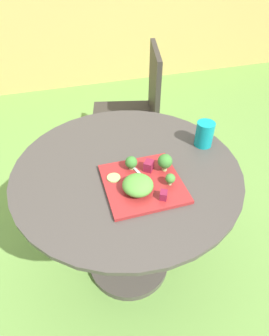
{
  "coord_description": "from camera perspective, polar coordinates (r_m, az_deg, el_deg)",
  "views": [
    {
      "loc": [
        -0.22,
        -0.85,
        1.48
      ],
      "look_at": [
        0.02,
        -0.06,
        0.76
      ],
      "focal_mm": 30.61,
      "sensor_mm": 36.0,
      "label": 1
    }
  ],
  "objects": [
    {
      "name": "broccoli_floret_2",
      "position": [
        1.11,
        6.1,
        1.29
      ],
      "size": [
        0.06,
        0.06,
        0.07
      ],
      "color": "#99B770",
      "rests_on": "salad_plate"
    },
    {
      "name": "cucumber_slice_0",
      "position": [
        1.09,
        -4.18,
        -1.93
      ],
      "size": [
        0.05,
        0.05,
        0.01
      ],
      "primitive_type": "cylinder",
      "color": "#8EB766",
      "rests_on": "salad_plate"
    },
    {
      "name": "bamboo_fence",
      "position": [
        3.36,
        -14.12,
        28.44
      ],
      "size": [
        8.0,
        0.08,
        1.62
      ],
      "primitive_type": "cube",
      "color": "tan",
      "rests_on": "ground_plane"
    },
    {
      "name": "beet_chunk_0",
      "position": [
        1.01,
        5.8,
        -5.38
      ],
      "size": [
        0.04,
        0.04,
        0.03
      ],
      "primitive_type": "cube",
      "rotation": [
        0.0,
        0.0,
        4.22
      ],
      "color": "maroon",
      "rests_on": "salad_plate"
    },
    {
      "name": "patio_chair",
      "position": [
        1.98,
        0.56,
        12.26
      ],
      "size": [
        0.53,
        0.53,
        0.9
      ],
      "color": "#332D28",
      "rests_on": "ground_plane"
    },
    {
      "name": "broccoli_floret_0",
      "position": [
        1.06,
        7.14,
        -2.12
      ],
      "size": [
        0.04,
        0.04,
        0.05
      ],
      "color": "#99B770",
      "rests_on": "salad_plate"
    },
    {
      "name": "patio_table",
      "position": [
        1.34,
        -1.36,
        -7.97
      ],
      "size": [
        0.93,
        0.93,
        0.72
      ],
      "color": "#423D38",
      "rests_on": "ground_plane"
    },
    {
      "name": "drinking_glass",
      "position": [
        1.29,
        13.71,
        6.36
      ],
      "size": [
        0.08,
        0.08,
        0.11
      ],
      "color": "#0F8C93",
      "rests_on": "patio_table"
    },
    {
      "name": "lettuce_mound",
      "position": [
        1.02,
        0.68,
        -3.41
      ],
      "size": [
        0.11,
        0.11,
        0.06
      ],
      "primitive_type": "ellipsoid",
      "color": "#519338",
      "rests_on": "salad_plate"
    },
    {
      "name": "broccoli_floret_1",
      "position": [
        1.11,
        -0.66,
        1.11
      ],
      "size": [
        0.05,
        0.05,
        0.06
      ],
      "color": "#99B770",
      "rests_on": "salad_plate"
    },
    {
      "name": "fork",
      "position": [
        1.11,
        0.94,
        -1.06
      ],
      "size": [
        0.06,
        0.15,
        0.0
      ],
      "color": "silver",
      "rests_on": "salad_plate"
    },
    {
      "name": "ground_plane",
      "position": [
        1.72,
        -1.11,
        -18.31
      ],
      "size": [
        12.0,
        12.0,
        0.0
      ],
      "primitive_type": "plane",
      "color": "#669342"
    },
    {
      "name": "salad_plate",
      "position": [
        1.08,
        1.67,
        -3.07
      ],
      "size": [
        0.29,
        0.29,
        0.01
      ],
      "primitive_type": "cube",
      "color": "maroon",
      "rests_on": "patio_table"
    },
    {
      "name": "beet_chunk_1",
      "position": [
        1.12,
        2.85,
        0.48
      ],
      "size": [
        0.05,
        0.05,
        0.04
      ],
      "primitive_type": "cube",
      "rotation": [
        0.0,
        0.0,
        0.91
      ],
      "color": "maroon",
      "rests_on": "salad_plate"
    }
  ]
}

